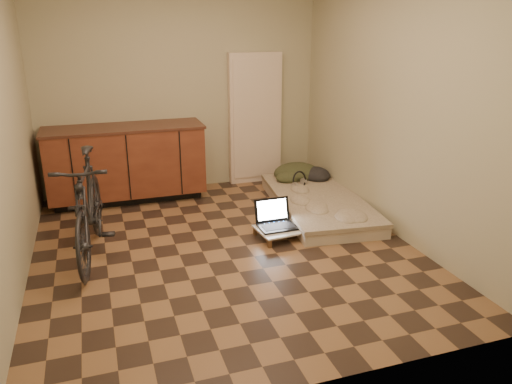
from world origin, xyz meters
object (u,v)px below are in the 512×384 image
object	(u,v)px
bicycle	(88,201)
laptop	(276,221)
lap_desk	(287,228)
futon	(318,203)

from	to	relation	value
bicycle	laptop	distance (m)	1.82
lap_desk	laptop	xyz separation A→B (m)	(-0.10, 0.07, 0.06)
bicycle	futon	distance (m)	2.58
bicycle	futon	world-z (taller)	bicycle
bicycle	laptop	bearing A→B (deg)	3.65
laptop	bicycle	bearing A→B (deg)	175.70
futon	lap_desk	size ratio (longest dim) A/B	3.09
bicycle	lap_desk	xyz separation A→B (m)	(1.88, -0.17, -0.45)
futon	lap_desk	world-z (taller)	futon
futon	laptop	size ratio (longest dim) A/B	5.36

